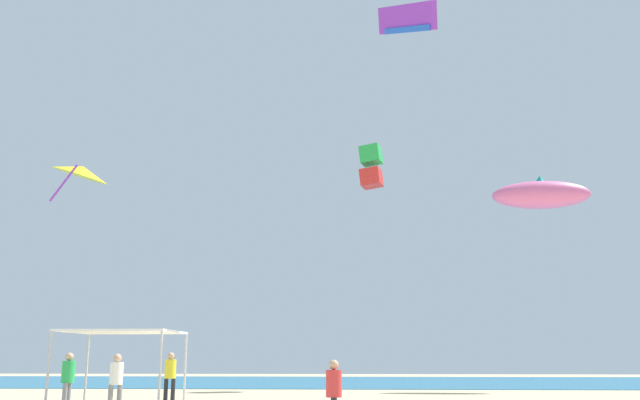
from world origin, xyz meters
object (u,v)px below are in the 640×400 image
object	(u,v)px
person_leftmost	(170,372)
kite_parafoil_purple	(406,19)
kite_inflatable_pink	(541,195)
kite_box_green	(371,167)
person_central	(334,388)
person_rightmost	(68,375)
kite_delta_yellow	(82,171)
person_near_tent	(116,377)
canopy_tent	(123,335)

from	to	relation	value
person_leftmost	kite_parafoil_purple	size ratio (longest dim) A/B	0.61
kite_inflatable_pink	kite_box_green	world-z (taller)	kite_box_green
kite_box_green	person_central	bearing A→B (deg)	11.06
person_rightmost	kite_parafoil_purple	distance (m)	17.22
kite_delta_yellow	kite_parafoil_purple	xyz separation A→B (m)	(18.68, -15.93, 1.10)
kite_box_green	kite_inflatable_pink	bearing A→B (deg)	97.73
person_near_tent	person_central	xyz separation A→B (m)	(7.14, -5.19, -0.10)
canopy_tent	kite_delta_yellow	distance (m)	24.17
canopy_tent	kite_inflatable_pink	bearing A→B (deg)	46.11
kite_inflatable_pink	kite_box_green	xyz separation A→B (m)	(-9.23, 1.10, 2.06)
person_rightmost	kite_box_green	distance (m)	21.67
person_central	kite_box_green	size ratio (longest dim) A/B	0.64
kite_inflatable_pink	kite_parafoil_purple	size ratio (longest dim) A/B	1.77
person_central	kite_parafoil_purple	bearing A→B (deg)	-22.55
person_central	person_rightmost	size ratio (longest dim) A/B	0.88
canopy_tent	kite_box_green	bearing A→B (deg)	67.91
person_leftmost	kite_parafoil_purple	bearing A→B (deg)	-6.27
kite_inflatable_pink	kite_parafoil_purple	xyz separation A→B (m)	(-8.07, -13.95, 3.43)
person_leftmost	kite_box_green	world-z (taller)	kite_box_green
kite_delta_yellow	person_central	bearing A→B (deg)	-127.54
canopy_tent	person_near_tent	xyz separation A→B (m)	(-0.93, 2.26, -1.23)
kite_parafoil_purple	person_central	bearing A→B (deg)	-56.56
kite_box_green	kite_parafoil_purple	size ratio (longest dim) A/B	0.82
canopy_tent	kite_parafoil_purple	size ratio (longest dim) A/B	1.03
person_near_tent	kite_parafoil_purple	xyz separation A→B (m)	(9.59, 1.19, 12.75)
kite_inflatable_pink	person_near_tent	bearing A→B (deg)	44.03
person_rightmost	person_near_tent	bearing A→B (deg)	60.61
person_central	person_rightmost	xyz separation A→B (m)	(-9.15, 6.23, 0.13)
kite_delta_yellow	kite_parafoil_purple	bearing A→B (deg)	-114.01
kite_inflatable_pink	kite_parafoil_purple	bearing A→B (deg)	63.37
person_leftmost	person_rightmost	xyz separation A→B (m)	(-2.24, -4.38, -0.03)
person_leftmost	kite_delta_yellow	world-z (taller)	kite_delta_yellow
kite_delta_yellow	kite_parafoil_purple	world-z (taller)	kite_parafoil_purple
person_rightmost	kite_delta_yellow	world-z (taller)	kite_delta_yellow
canopy_tent	kite_box_green	size ratio (longest dim) A/B	1.26
person_leftmost	person_central	xyz separation A→B (m)	(6.91, -10.60, -0.15)
kite_box_green	kite_delta_yellow	distance (m)	17.54
person_leftmost	kite_inflatable_pink	distance (m)	22.01
canopy_tent	person_rightmost	size ratio (longest dim) A/B	1.73
person_near_tent	kite_inflatable_pink	distance (m)	25.06
person_central	kite_box_green	distance (m)	24.35
person_central	person_rightmost	bearing A→B (deg)	54.25
kite_box_green	person_rightmost	bearing A→B (deg)	-19.96
person_rightmost	kite_delta_yellow	xyz separation A→B (m)	(-7.07, 16.09, 11.63)
kite_inflatable_pink	kite_box_green	size ratio (longest dim) A/B	2.16
canopy_tent	person_leftmost	xyz separation A→B (m)	(-0.70, 7.67, -1.18)
person_leftmost	person_rightmost	distance (m)	4.92
canopy_tent	person_near_tent	size ratio (longest dim) A/B	1.77
kite_inflatable_pink	kite_box_green	bearing A→B (deg)	-3.37
person_leftmost	kite_box_green	bearing A→B (deg)	70.83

